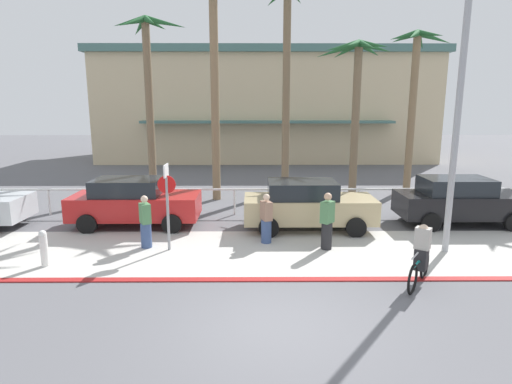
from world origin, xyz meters
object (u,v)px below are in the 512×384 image
(palm_tree_1, at_px, (148,68))
(car_tan_2, at_px, (307,205))
(palm_tree_3, at_px, (286,50))
(palm_tree_5, at_px, (415,76))
(pedestrian_0, at_px, (266,221))
(stop_sign_bike_lane, at_px, (167,195))
(car_red_1, at_px, (134,202))
(pedestrian_1, at_px, (146,224))
(palm_tree_2, at_px, (214,34))
(palm_tree_4, at_px, (356,76))
(cyclist_teal_0, at_px, (421,256))
(pedestrian_2, at_px, (327,224))
(streetlight_curb, at_px, (463,103))
(car_black_3, at_px, (460,201))
(bollard_1, at_px, (44,248))

(palm_tree_1, bearing_deg, car_tan_2, -43.50)
(palm_tree_3, xyz_separation_m, palm_tree_5, (6.20, 0.39, -1.15))
(pedestrian_0, bearing_deg, stop_sign_bike_lane, -167.66)
(car_red_1, height_order, pedestrian_1, car_red_1)
(palm_tree_2, height_order, car_tan_2, palm_tree_2)
(stop_sign_bike_lane, bearing_deg, palm_tree_4, 46.99)
(stop_sign_bike_lane, relative_size, palm_tree_4, 0.37)
(stop_sign_bike_lane, height_order, cyclist_teal_0, stop_sign_bike_lane)
(palm_tree_1, distance_m, car_tan_2, 10.48)
(palm_tree_2, height_order, pedestrian_2, palm_tree_2)
(palm_tree_1, bearing_deg, palm_tree_5, 2.71)
(stop_sign_bike_lane, distance_m, car_red_1, 3.19)
(car_red_1, height_order, pedestrian_0, car_red_1)
(cyclist_teal_0, bearing_deg, palm_tree_1, 129.07)
(pedestrian_2, bearing_deg, cyclist_teal_0, -53.57)
(streetlight_curb, height_order, palm_tree_3, palm_tree_3)
(streetlight_curb, xyz_separation_m, palm_tree_1, (-10.45, 8.88, 1.56))
(car_tan_2, distance_m, pedestrian_1, 5.39)
(palm_tree_2, relative_size, pedestrian_1, 5.86)
(palm_tree_4, bearing_deg, car_red_1, -150.26)
(pedestrian_1, height_order, pedestrian_2, pedestrian_2)
(palm_tree_5, xyz_separation_m, car_tan_2, (-5.90, -6.95, -4.66))
(palm_tree_3, bearing_deg, palm_tree_5, 3.64)
(stop_sign_bike_lane, xyz_separation_m, palm_tree_1, (-2.36, 8.45, 4.15))
(stop_sign_bike_lane, bearing_deg, car_black_3, 15.29)
(pedestrian_0, relative_size, pedestrian_1, 0.97)
(streetlight_curb, relative_size, pedestrian_0, 4.80)
(palm_tree_5, distance_m, car_tan_2, 10.24)
(streetlight_curb, height_order, palm_tree_2, palm_tree_2)
(car_red_1, bearing_deg, palm_tree_1, 96.53)
(pedestrian_0, bearing_deg, pedestrian_1, -173.47)
(bollard_1, distance_m, palm_tree_5, 17.55)
(streetlight_curb, xyz_separation_m, car_red_1, (-9.78, 3.00, -3.41))
(bollard_1, height_order, streetlight_curb, streetlight_curb)
(stop_sign_bike_lane, distance_m, pedestrian_0, 3.10)
(car_black_3, bearing_deg, pedestrian_1, -166.83)
(streetlight_curb, bearing_deg, car_black_3, 60.99)
(stop_sign_bike_lane, xyz_separation_m, palm_tree_4, (7.08, 7.59, 3.75))
(bollard_1, height_order, car_tan_2, car_tan_2)
(palm_tree_5, height_order, pedestrian_0, palm_tree_5)
(car_red_1, distance_m, cyclist_teal_0, 9.58)
(car_black_3, bearing_deg, bollard_1, -162.96)
(pedestrian_2, bearing_deg, pedestrian_1, 178.09)
(pedestrian_1, bearing_deg, palm_tree_5, 38.88)
(palm_tree_3, bearing_deg, pedestrian_0, -98.16)
(stop_sign_bike_lane, xyz_separation_m, car_black_3, (9.81, 2.68, -0.81))
(palm_tree_1, xyz_separation_m, car_black_3, (12.18, -5.77, -4.96))
(palm_tree_1, relative_size, car_red_1, 1.85)
(palm_tree_1, height_order, pedestrian_1, palm_tree_1)
(palm_tree_1, distance_m, palm_tree_3, 6.46)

